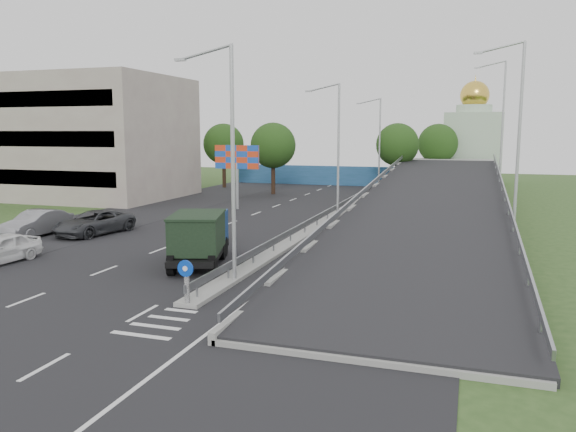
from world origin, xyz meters
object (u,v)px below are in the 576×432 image
at_px(parked_car_c, 94,223).
at_px(parked_car_b, 37,223).
at_px(lamp_post_mid, 336,143).
at_px(lamp_post_far, 378,139).
at_px(billboard, 237,161).
at_px(dump_truck, 200,235).
at_px(sign_bollard, 186,281).
at_px(church, 472,142).
at_px(lamp_post_near, 229,151).

bearing_deg(parked_car_c, parked_car_b, -144.14).
bearing_deg(parked_car_b, lamp_post_mid, 40.67).
bearing_deg(lamp_post_mid, parked_car_c, -138.08).
xyz_separation_m(lamp_post_far, billboard, (-9.11, -18.00, -1.62)).
distance_m(dump_truck, parked_car_b, 14.03).
bearing_deg(billboard, parked_car_c, -106.63).
xyz_separation_m(sign_bollard, parked_car_b, (-16.31, 10.34, -0.21)).
distance_m(lamp_post_far, church, 17.15).
height_order(billboard, parked_car_b, billboard).
distance_m(lamp_post_mid, lamp_post_far, 20.00).
relative_size(dump_truck, parked_car_b, 1.29).
xyz_separation_m(billboard, dump_truck, (6.21, -19.20, -2.70)).
relative_size(church, parked_car_b, 2.76).
height_order(parked_car_b, parked_car_c, parked_car_b).
relative_size(church, billboard, 2.51).
bearing_deg(billboard, sign_bollard, -70.79).
xyz_separation_m(dump_truck, parked_car_c, (-10.36, 5.29, -0.71)).
bearing_deg(lamp_post_far, parked_car_c, -112.57).
xyz_separation_m(church, dump_truck, (-12.79, -51.20, -3.83)).
bearing_deg(billboard, lamp_post_mid, -12.38).
bearing_deg(parked_car_b, church, 62.28).
height_order(dump_truck, parked_car_c, dump_truck).
xyz_separation_m(lamp_post_mid, parked_car_b, (-16.42, -13.49, -4.98)).
relative_size(lamp_post_near, lamp_post_mid, 1.00).
height_order(church, parked_car_b, church).
height_order(lamp_post_far, parked_car_b, lamp_post_far).
relative_size(lamp_post_mid, lamp_post_far, 1.00).
bearing_deg(church, parked_car_c, -116.76).
relative_size(sign_bollard, church, 0.12).
distance_m(parked_car_b, parked_car_c, 3.53).
bearing_deg(lamp_post_far, dump_truck, -94.46).
distance_m(sign_bollard, parked_car_b, 19.31).
bearing_deg(lamp_post_mid, lamp_post_far, 90.00).
bearing_deg(lamp_post_mid, sign_bollard, -90.26).
distance_m(sign_bollard, dump_truck, 7.21).
xyz_separation_m(sign_bollard, lamp_post_near, (0.11, 3.83, 4.77)).
xyz_separation_m(lamp_post_near, parked_car_b, (-16.42, 6.51, -4.98)).
relative_size(lamp_post_near, parked_car_c, 1.82).
bearing_deg(parked_car_c, billboard, 82.63).
bearing_deg(lamp_post_far, billboard, -116.84).
distance_m(sign_bollard, lamp_post_near, 6.12).
height_order(lamp_post_near, billboard, lamp_post_near).
bearing_deg(parked_car_c, lamp_post_far, 76.68).
height_order(lamp_post_near, parked_car_c, lamp_post_near).
xyz_separation_m(sign_bollard, lamp_post_mid, (0.11, 23.83, 4.77)).
bearing_deg(church, lamp_post_mid, -106.22).
distance_m(lamp_post_near, parked_car_c, 16.33).
bearing_deg(billboard, dump_truck, -72.07).
bearing_deg(billboard, lamp_post_far, 63.16).
bearing_deg(lamp_post_near, sign_bollard, -91.64).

